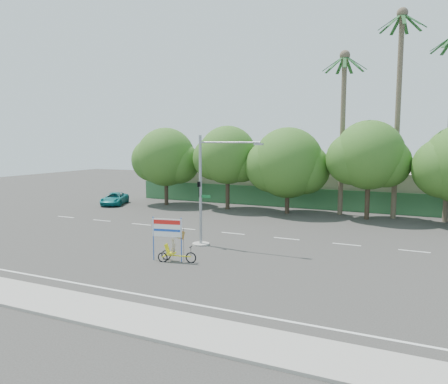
% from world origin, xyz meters
% --- Properties ---
extents(ground, '(120.00, 120.00, 0.00)m').
position_xyz_m(ground, '(0.00, 0.00, 0.00)').
color(ground, '#33302D').
rests_on(ground, ground).
extents(sidewalk_near, '(50.00, 2.40, 0.12)m').
position_xyz_m(sidewalk_near, '(0.00, -7.50, 0.06)').
color(sidewalk_near, gray).
rests_on(sidewalk_near, ground).
extents(fence, '(38.00, 0.08, 2.00)m').
position_xyz_m(fence, '(0.00, 21.50, 1.00)').
color(fence, '#336B3D').
rests_on(fence, ground).
extents(building_left, '(12.00, 8.00, 4.00)m').
position_xyz_m(building_left, '(-10.00, 26.00, 2.00)').
color(building_left, '#B7A991').
rests_on(building_left, ground).
extents(building_right, '(14.00, 8.00, 3.60)m').
position_xyz_m(building_right, '(8.00, 26.00, 1.80)').
color(building_right, '#B7A991').
rests_on(building_right, ground).
extents(tree_far_left, '(7.14, 6.00, 7.96)m').
position_xyz_m(tree_far_left, '(-14.05, 18.00, 4.76)').
color(tree_far_left, '#473828').
rests_on(tree_far_left, ground).
extents(tree_left, '(6.66, 5.60, 8.07)m').
position_xyz_m(tree_left, '(-7.05, 18.00, 5.06)').
color(tree_left, '#473828').
rests_on(tree_left, ground).
extents(tree_center, '(7.62, 6.40, 7.85)m').
position_xyz_m(tree_center, '(-1.05, 18.00, 4.47)').
color(tree_center, '#473828').
rests_on(tree_center, ground).
extents(tree_right, '(6.90, 5.80, 8.36)m').
position_xyz_m(tree_right, '(5.95, 18.00, 5.24)').
color(tree_right, '#473828').
rests_on(tree_right, ground).
extents(palm_tall, '(3.73, 3.79, 17.45)m').
position_xyz_m(palm_tall, '(8.00, 19.50, 10.46)').
color(palm_tall, '#70604C').
rests_on(palm_tall, ground).
extents(palm_short, '(3.73, 3.79, 14.45)m').
position_xyz_m(palm_short, '(3.50, 19.50, 8.86)').
color(palm_short, '#70604C').
rests_on(palm_short, ground).
extents(traffic_signal, '(4.72, 1.10, 7.00)m').
position_xyz_m(traffic_signal, '(-2.20, 3.98, 2.92)').
color(traffic_signal, gray).
rests_on(traffic_signal, ground).
extents(trike_billboard, '(2.51, 0.84, 2.50)m').
position_xyz_m(trike_billboard, '(-2.16, -0.08, 1.01)').
color(trike_billboard, black).
rests_on(trike_billboard, ground).
extents(pickup_truck, '(3.61, 4.93, 1.24)m').
position_xyz_m(pickup_truck, '(-18.92, 15.73, 0.62)').
color(pickup_truck, '#117477').
rests_on(pickup_truck, ground).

